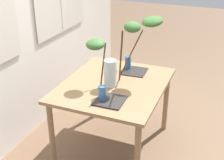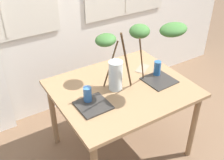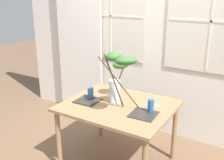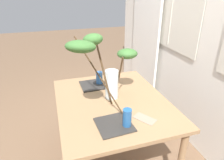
% 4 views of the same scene
% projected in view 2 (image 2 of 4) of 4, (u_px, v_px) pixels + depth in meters
% --- Properties ---
extents(ground, '(14.00, 14.00, 0.00)m').
position_uv_depth(ground, '(121.00, 147.00, 2.74)').
color(ground, brown).
extents(dining_table, '(1.12, 0.93, 0.72)m').
position_uv_depth(dining_table, '(122.00, 95.00, 2.39)').
color(dining_table, '#93704C').
rests_on(dining_table, ground).
extents(vase_with_branches, '(0.53, 0.66, 0.62)m').
position_uv_depth(vase_with_branches, '(130.00, 51.00, 2.12)').
color(vase_with_branches, silver).
rests_on(vase_with_branches, dining_table).
extents(drinking_glass_blue_left, '(0.06, 0.06, 0.13)m').
position_uv_depth(drinking_glass_blue_left, '(88.00, 95.00, 2.14)').
color(drinking_glass_blue_left, '#386BAD').
rests_on(drinking_glass_blue_left, dining_table).
extents(drinking_glass_blue_right, '(0.06, 0.06, 0.14)m').
position_uv_depth(drinking_glass_blue_right, '(157.00, 69.00, 2.46)').
color(drinking_glass_blue_right, '#235693').
rests_on(drinking_glass_blue_right, dining_table).
extents(plate_square_left, '(0.25, 0.25, 0.01)m').
position_uv_depth(plate_square_left, '(93.00, 105.00, 2.13)').
color(plate_square_left, '#2D2B28').
rests_on(plate_square_left, dining_table).
extents(plate_square_right, '(0.26, 0.26, 0.01)m').
position_uv_depth(plate_square_right, '(159.00, 80.00, 2.42)').
color(plate_square_right, '#2D2B28').
rests_on(plate_square_right, dining_table).
extents(napkin_folded, '(0.19, 0.16, 0.00)m').
position_uv_depth(napkin_folded, '(142.00, 68.00, 2.59)').
color(napkin_folded, gray).
rests_on(napkin_folded, dining_table).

